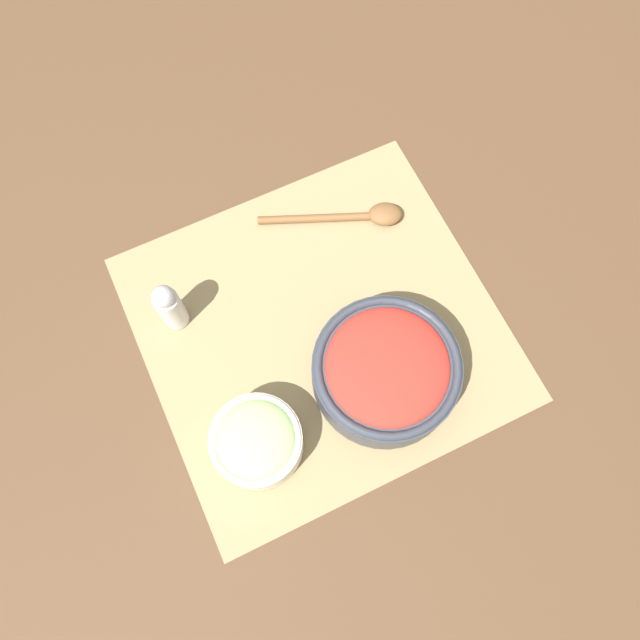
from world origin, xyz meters
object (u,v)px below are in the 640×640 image
(wooden_spoon, at_px, (358,216))
(tomato_bowl, at_px, (386,370))
(pepper_shaker, at_px, (169,306))
(cucumber_bowl, at_px, (257,441))

(wooden_spoon, bearing_deg, tomato_bowl, 71.44)
(tomato_bowl, height_order, wooden_spoon, tomato_bowl)
(tomato_bowl, xyz_separation_m, pepper_shaker, (0.22, -0.20, 0.01))
(cucumber_bowl, relative_size, pepper_shaker, 1.18)
(tomato_bowl, bearing_deg, wooden_spoon, -108.56)
(tomato_bowl, distance_m, pepper_shaker, 0.30)
(pepper_shaker, bearing_deg, cucumber_bowl, 98.98)
(cucumber_bowl, bearing_deg, wooden_spoon, -137.64)
(cucumber_bowl, distance_m, pepper_shaker, 0.21)
(cucumber_bowl, xyz_separation_m, wooden_spoon, (-0.27, -0.24, -0.03))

